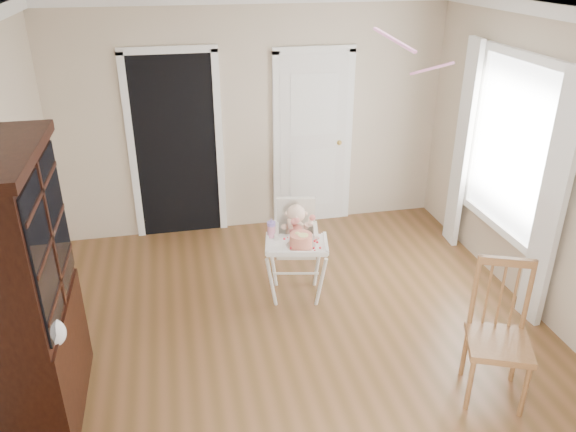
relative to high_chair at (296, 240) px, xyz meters
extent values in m
plane|color=brown|center=(-0.12, -0.84, -0.62)|extent=(5.00, 5.00, 0.00)
plane|color=white|center=(-0.12, -0.84, 2.08)|extent=(5.00, 5.00, 0.00)
plane|color=beige|center=(-0.12, 1.66, 0.73)|extent=(4.50, 0.00, 4.50)
plane|color=beige|center=(2.13, -0.84, 0.73)|extent=(0.00, 5.00, 5.00)
cube|color=black|center=(-1.02, 1.65, 0.43)|extent=(0.90, 0.03, 2.10)
cube|color=white|center=(-1.51, 1.64, 0.43)|extent=(0.08, 0.05, 2.18)
cube|color=white|center=(-0.53, 1.64, 0.43)|extent=(0.08, 0.05, 2.18)
cube|color=white|center=(-1.02, 1.64, 1.52)|extent=(1.06, 0.05, 0.08)
cube|color=white|center=(0.58, 1.64, 0.41)|extent=(0.80, 0.05, 2.05)
cube|color=white|center=(0.14, 1.64, 0.41)|extent=(0.08, 0.05, 2.13)
cube|color=white|center=(1.02, 1.64, 0.41)|extent=(0.08, 0.05, 2.13)
sphere|color=gold|center=(0.90, 1.60, 0.38)|extent=(0.06, 0.06, 0.06)
cube|color=white|center=(2.11, -0.04, 0.78)|extent=(0.02, 1.20, 1.60)
cube|color=white|center=(2.09, -0.04, 1.62)|extent=(0.06, 1.36, 0.08)
cube|color=white|center=(2.03, -0.82, 0.53)|extent=(0.08, 0.28, 2.30)
cube|color=white|center=(2.03, 0.74, 0.53)|extent=(0.08, 0.28, 2.30)
cylinder|color=white|center=(-0.27, -0.16, -0.35)|extent=(0.13, 0.10, 0.58)
cylinder|color=white|center=(0.18, -0.25, -0.35)|extent=(0.10, 0.14, 0.58)
cylinder|color=white|center=(-0.18, 0.26, -0.35)|extent=(0.10, 0.14, 0.58)
cylinder|color=white|center=(0.27, 0.17, -0.35)|extent=(0.13, 0.10, 0.58)
cylinder|color=white|center=(-0.01, -0.04, -0.35)|extent=(0.44, 0.11, 0.02)
cube|color=beige|center=(0.00, 0.01, -0.08)|extent=(0.43, 0.41, 0.08)
cube|color=beige|center=(-0.18, 0.04, 0.03)|extent=(0.10, 0.33, 0.17)
cube|color=beige|center=(0.18, -0.03, 0.03)|extent=(0.10, 0.33, 0.17)
cube|color=beige|center=(0.03, 0.17, 0.15)|extent=(0.37, 0.13, 0.42)
cube|color=white|center=(-0.05, -0.22, 0.06)|extent=(0.61, 0.49, 0.03)
cube|color=white|center=(-0.08, -0.41, 0.08)|extent=(0.53, 0.14, 0.04)
ellipsoid|color=beige|center=(0.01, 0.03, 0.05)|extent=(0.23, 0.20, 0.25)
sphere|color=beige|center=(0.01, 0.03, 0.26)|extent=(0.20, 0.20, 0.17)
sphere|color=red|center=(0.00, -0.02, 0.11)|extent=(0.13, 0.13, 0.13)
sphere|color=red|center=(-0.03, -0.04, 0.22)|extent=(0.06, 0.06, 0.06)
sphere|color=red|center=(0.14, -0.07, 0.25)|extent=(0.06, 0.06, 0.06)
cylinder|color=silver|center=(-0.02, -0.27, 0.08)|extent=(0.26, 0.26, 0.01)
cylinder|color=red|center=(-0.02, -0.27, 0.14)|extent=(0.20, 0.20, 0.11)
cylinder|color=#F2E08C|center=(0.00, -0.29, 0.19)|extent=(0.09, 0.09, 0.02)
cylinder|color=pink|center=(-0.24, -0.04, 0.14)|extent=(0.07, 0.07, 0.12)
cylinder|color=#8B72C7|center=(-0.24, -0.04, 0.21)|extent=(0.08, 0.08, 0.03)
cone|color=#8B72C7|center=(-0.24, -0.04, 0.25)|extent=(0.03, 0.03, 0.04)
cube|color=black|center=(-2.11, -1.09, -0.19)|extent=(0.47, 1.13, 0.84)
cube|color=black|center=(-2.11, -1.09, 0.79)|extent=(0.43, 1.13, 1.13)
cube|color=black|center=(-1.89, -1.37, 0.79)|extent=(0.02, 0.49, 0.99)
cube|color=black|center=(-1.89, -0.81, 0.79)|extent=(0.02, 0.49, 0.99)
ellipsoid|color=white|center=(-1.93, -1.42, 0.28)|extent=(0.19, 0.15, 0.21)
cube|color=brown|center=(1.15, -1.65, -0.14)|extent=(0.58, 0.58, 0.05)
cylinder|color=brown|center=(0.90, -1.75, -0.38)|extent=(0.04, 0.04, 0.48)
cylinder|color=brown|center=(1.26, -1.90, -0.38)|extent=(0.04, 0.04, 0.48)
cylinder|color=brown|center=(1.05, -1.40, -0.38)|extent=(0.04, 0.04, 0.48)
cylinder|color=brown|center=(1.40, -1.55, -0.38)|extent=(0.04, 0.04, 0.48)
cylinder|color=brown|center=(1.05, -1.39, 0.17)|extent=(0.04, 0.04, 0.61)
cylinder|color=brown|center=(1.41, -1.54, 0.17)|extent=(0.04, 0.04, 0.61)
cube|color=brown|center=(1.23, -1.47, 0.44)|extent=(0.39, 0.19, 0.06)
camera|label=1|loc=(-1.06, -4.56, 2.49)|focal=35.00mm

